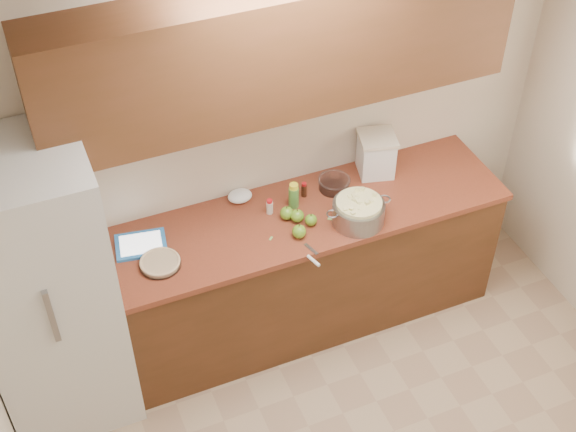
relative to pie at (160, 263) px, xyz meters
name	(u,v)px	position (x,y,z in m)	size (l,w,h in m)	color
room_shell	(425,363)	(0.82, -1.38, 0.36)	(3.60, 3.60, 3.60)	tan
counter_run	(291,271)	(0.82, 0.09, -0.48)	(2.64, 0.68, 0.92)	#532C17
upper_cabinets	(280,50)	(0.82, 0.25, 1.01)	(2.60, 0.34, 0.70)	#552E1A
fridge	(46,293)	(-0.62, 0.06, -0.04)	(0.70, 0.70, 1.80)	silver
pie	(160,263)	(0.00, 0.00, 0.00)	(0.23, 0.23, 0.04)	silver
colander	(358,212)	(1.16, -0.09, 0.05)	(0.41, 0.31, 0.15)	gray
flour_canister	(376,154)	(1.47, 0.28, 0.12)	(0.27, 0.27, 0.27)	white
tablet	(141,245)	(-0.06, 0.19, -0.01)	(0.32, 0.26, 0.02)	blue
paring_knife	(313,259)	(0.79, -0.29, -0.01)	(0.08, 0.20, 0.02)	gray
lemon_bottle	(294,196)	(0.87, 0.17, 0.06)	(0.06, 0.06, 0.17)	#4C8C38
cinnamon_shaker	(270,207)	(0.72, 0.17, 0.03)	(0.04, 0.04, 0.10)	beige
vanilla_bottle	(304,190)	(0.97, 0.24, 0.03)	(0.03, 0.03, 0.10)	black
mixing_bowl	(334,183)	(1.16, 0.23, 0.02)	(0.20, 0.20, 0.07)	silver
paper_towel	(240,196)	(0.59, 0.35, 0.01)	(0.15, 0.12, 0.06)	white
apple_left	(287,213)	(0.79, 0.09, 0.02)	(0.08, 0.08, 0.09)	#609220
apple_center	(297,216)	(0.84, 0.04, 0.02)	(0.08, 0.08, 0.09)	#609220
apple_front	(299,232)	(0.80, -0.08, 0.02)	(0.08, 0.08, 0.09)	#609220
apple_extra	(311,220)	(0.90, -0.02, 0.02)	(0.07, 0.07, 0.08)	#609220
peel_a	(313,217)	(0.94, 0.03, -0.02)	(0.04, 0.02, 0.00)	#85B156
peel_b	(271,238)	(0.64, -0.04, -0.02)	(0.03, 0.01, 0.00)	#85B156
peel_c	(332,219)	(1.03, -0.02, -0.02)	(0.05, 0.02, 0.00)	#85B156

